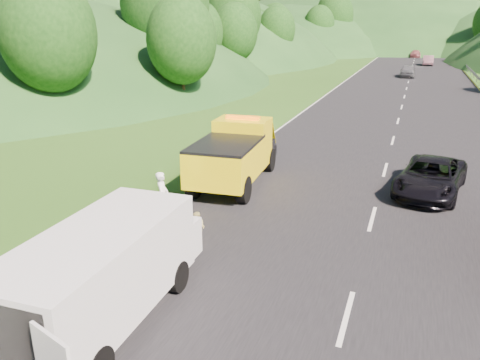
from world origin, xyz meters
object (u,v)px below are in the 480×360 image
at_px(passing_suv, 429,193).
at_px(child, 198,243).
at_px(woman, 164,220).
at_px(tow_truck, 235,153).
at_px(suitcase, 109,230).
at_px(white_van, 105,270).

bearing_deg(passing_suv, child, -122.87).
xyz_separation_m(woman, passing_suv, (8.44, 5.91, 0.00)).
relative_size(tow_truck, suitcase, 10.37).
bearing_deg(child, passing_suv, 52.24).
bearing_deg(suitcase, white_van, -54.91).
bearing_deg(suitcase, passing_suv, 40.19).
xyz_separation_m(child, suitcase, (-2.66, -0.70, 0.30)).
relative_size(child, suitcase, 1.62).
bearing_deg(passing_suv, tow_truck, -159.36).
relative_size(tow_truck, child, 6.41).
bearing_deg(child, tow_truck, 104.92).
bearing_deg(child, woman, 152.37).
bearing_deg(woman, passing_suv, -74.67).
bearing_deg(passing_suv, woman, -135.02).
distance_m(white_van, passing_suv, 13.27).
xyz_separation_m(tow_truck, child, (0.99, -5.67, -1.28)).
xyz_separation_m(white_van, suitcase, (-2.49, 3.54, -0.97)).
bearing_deg(tow_truck, white_van, -89.17).
xyz_separation_m(woman, suitcase, (-0.81, -1.89, 0.30)).
height_order(tow_truck, child, tow_truck).
xyz_separation_m(child, passing_suv, (6.58, 7.10, 0.00)).
xyz_separation_m(tow_truck, passing_suv, (7.57, 1.43, -1.28)).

